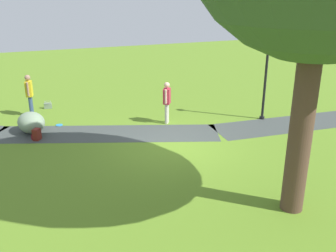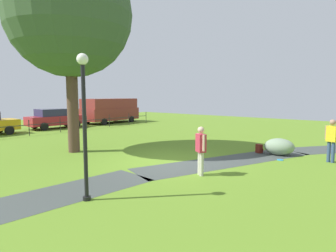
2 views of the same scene
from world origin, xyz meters
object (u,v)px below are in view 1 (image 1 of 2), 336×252
at_px(lamp_post, 267,63).
at_px(frisbee_on_grass, 59,125).
at_px(woman_with_handbag, 29,92).
at_px(lawn_boulder, 31,122).
at_px(backpack_by_boulder, 36,135).
at_px(handbag_on_grass, 48,105).
at_px(man_near_boulder, 167,100).

height_order(lamp_post, frisbee_on_grass, lamp_post).
bearing_deg(woman_with_handbag, lawn_boulder, 86.75).
relative_size(backpack_by_boulder, frisbee_on_grass, 1.52).
xyz_separation_m(handbag_on_grass, backpack_by_boulder, (0.72, 3.68, 0.05)).
bearing_deg(frisbee_on_grass, woman_with_handbag, -62.06).
bearing_deg(lawn_boulder, lamp_post, 167.47).
bearing_deg(woman_with_handbag, man_near_boulder, 148.29).
bearing_deg(lamp_post, handbag_on_grass, -31.24).
xyz_separation_m(lawn_boulder, handbag_on_grass, (-0.82, -2.82, -0.23)).
xyz_separation_m(man_near_boulder, handbag_on_grass, (4.09, -3.75, -0.79)).
height_order(woman_with_handbag, backpack_by_boulder, woman_with_handbag).
height_order(lamp_post, man_near_boulder, lamp_post).
distance_m(handbag_on_grass, frisbee_on_grass, 2.45).
xyz_separation_m(lawn_boulder, frisbee_on_grass, (-0.99, -0.38, -0.36)).
relative_size(lawn_boulder, handbag_on_grass, 4.18).
xyz_separation_m(man_near_boulder, frisbee_on_grass, (3.92, -1.31, -0.92)).
bearing_deg(frisbee_on_grass, lawn_boulder, 20.98).
bearing_deg(handbag_on_grass, backpack_by_boulder, 78.96).
distance_m(lamp_post, frisbee_on_grass, 8.29).
height_order(handbag_on_grass, frisbee_on_grass, handbag_on_grass).
distance_m(backpack_by_boulder, frisbee_on_grass, 1.54).
height_order(man_near_boulder, frisbee_on_grass, man_near_boulder).
bearing_deg(man_near_boulder, woman_with_handbag, -31.71).
bearing_deg(lamp_post, frisbee_on_grass, -16.74).
bearing_deg(frisbee_on_grass, lamp_post, 163.26).
relative_size(lamp_post, frisbee_on_grass, 13.81).
height_order(handbag_on_grass, backpack_by_boulder, backpack_by_boulder).
xyz_separation_m(lamp_post, handbag_on_grass, (7.82, -4.74, -2.10)).
bearing_deg(woman_with_handbag, handbag_on_grass, -131.77).
relative_size(man_near_boulder, handbag_on_grass, 4.79).
bearing_deg(lamp_post, lawn_boulder, -12.53).
relative_size(lamp_post, handbag_on_grass, 10.76).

